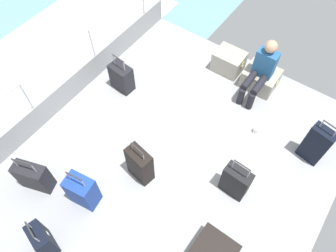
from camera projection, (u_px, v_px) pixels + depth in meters
The scene contains 15 objects.
ground_plane at pixel (175, 162), 4.91m from camera, with size 4.40×5.20×0.06m, color #939699.
gunwale_port at pixel (69, 89), 5.39m from camera, with size 0.06×5.20×0.45m, color #939699.
railing_port at pixel (60, 65), 4.92m from camera, with size 0.04×4.20×1.02m.
sea_wake at pixel (25, 75), 6.31m from camera, with size 12.00×12.00×0.01m.
cargo_crate_0 at pixel (229, 61), 5.77m from camera, with size 0.55×0.41×0.39m.
cargo_crate_1 at pixel (261, 78), 5.58m from camera, with size 0.61×0.49×0.35m.
passenger_seated at pixel (261, 70), 5.20m from camera, with size 0.34×0.66×1.05m.
suitcase_0 at pixel (140, 164), 4.51m from camera, with size 0.41×0.27×0.78m.
suitcase_1 at pixel (122, 77), 5.49m from camera, with size 0.41×0.27×0.72m.
suitcase_3 at pixel (34, 177), 4.46m from camera, with size 0.50×0.34×0.73m.
suitcase_5 at pixel (82, 191), 4.32m from camera, with size 0.41×0.31×0.78m.
suitcase_6 at pixel (235, 181), 4.40m from camera, with size 0.39×0.22×0.80m.
suitcase_7 at pixel (43, 240), 3.99m from camera, with size 0.39×0.27×0.73m.
suitcase_8 at pixel (316, 144), 4.64m from camera, with size 0.37×0.25×0.87m.
paper_cup at pixel (256, 130), 5.14m from camera, with size 0.08×0.08×0.10m, color white.
Camera 1 is at (1.20, -1.87, 4.39)m, focal length 34.17 mm.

